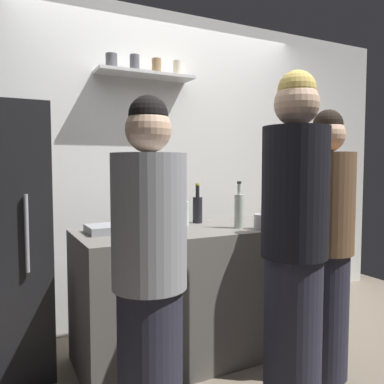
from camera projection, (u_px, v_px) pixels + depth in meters
The scene contains 11 objects.
back_wall_assembly at pixel (165, 167), 3.39m from camera, with size 4.80×0.32×2.60m.
counter at pixel (192, 292), 2.73m from camera, with size 1.55×0.69×0.89m, color #66605B.
baking_pan at pixel (114, 228), 2.54m from camera, with size 0.34×0.24×0.05m, color gray.
utensil_holder at pixel (262, 221), 2.67m from camera, with size 0.11×0.11×0.21m.
wine_bottle_dark_glass at pixel (198, 208), 2.95m from camera, with size 0.07×0.07×0.30m.
wine_bottle_pale_glass at pixel (239, 210), 2.71m from camera, with size 0.06×0.06×0.32m.
wine_bottle_green_glass at pixel (163, 219), 2.42m from camera, with size 0.08×0.08×0.27m.
water_bottle_plastic at pixel (183, 212), 2.84m from camera, with size 0.09×0.09×0.22m.
person_blonde at pixel (294, 246), 2.04m from camera, with size 0.34×0.34×1.80m.
person_grey_hoodie at pixel (150, 280), 1.79m from camera, with size 0.34×0.34×1.63m.
person_brown_jacket at pixel (325, 246), 2.44m from camera, with size 0.34×0.34×1.66m.
Camera 1 is at (-1.34, -1.88, 1.32)m, focal length 36.93 mm.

